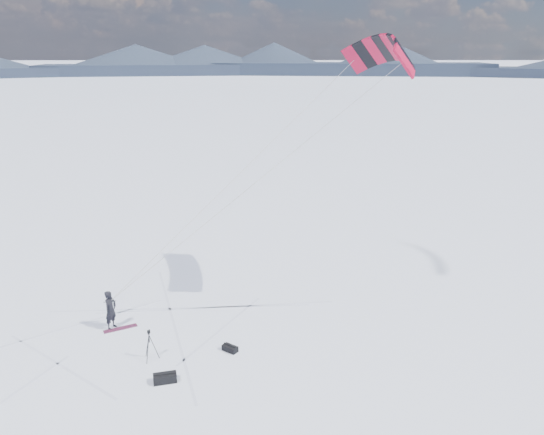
{
  "coord_description": "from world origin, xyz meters",
  "views": [
    {
      "loc": [
        5.28,
        -20.29,
        12.28
      ],
      "look_at": [
        5.83,
        3.44,
        4.88
      ],
      "focal_mm": 35.0,
      "sensor_mm": 36.0,
      "label": 1
    }
  ],
  "objects_px": {
    "tripod": "(149,341)",
    "gear_bag_b": "(230,348)",
    "snowboard": "(120,328)",
    "gear_bag_a": "(165,378)",
    "snowkiter": "(112,328)"
  },
  "relations": [
    {
      "from": "snowboard",
      "to": "gear_bag_b",
      "type": "height_order",
      "value": "gear_bag_b"
    },
    {
      "from": "snowboard",
      "to": "tripod",
      "type": "xyz_separation_m",
      "value": [
        1.91,
        -2.6,
        0.85
      ]
    },
    {
      "from": "tripod",
      "to": "gear_bag_b",
      "type": "relative_size",
      "value": 1.83
    },
    {
      "from": "snowkiter",
      "to": "snowboard",
      "type": "bearing_deg",
      "value": -81.25
    },
    {
      "from": "snowboard",
      "to": "gear_bag_a",
      "type": "xyz_separation_m",
      "value": [
        2.79,
        -4.22,
        0.16
      ]
    },
    {
      "from": "gear_bag_a",
      "to": "gear_bag_b",
      "type": "relative_size",
      "value": 1.31
    },
    {
      "from": "tripod",
      "to": "gear_bag_b",
      "type": "bearing_deg",
      "value": -4.36
    },
    {
      "from": "gear_bag_b",
      "to": "tripod",
      "type": "bearing_deg",
      "value": -133.9
    },
    {
      "from": "snowboard",
      "to": "tripod",
      "type": "bearing_deg",
      "value": -79.74
    },
    {
      "from": "snowboard",
      "to": "gear_bag_a",
      "type": "distance_m",
      "value": 5.06
    },
    {
      "from": "snowboard",
      "to": "gear_bag_a",
      "type": "height_order",
      "value": "gear_bag_a"
    },
    {
      "from": "snowkiter",
      "to": "gear_bag_a",
      "type": "distance_m",
      "value": 5.36
    },
    {
      "from": "snowkiter",
      "to": "gear_bag_b",
      "type": "bearing_deg",
      "value": -89.27
    },
    {
      "from": "tripod",
      "to": "snowkiter",
      "type": "bearing_deg",
      "value": 116.63
    },
    {
      "from": "tripod",
      "to": "gear_bag_b",
      "type": "height_order",
      "value": "tripod"
    }
  ]
}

